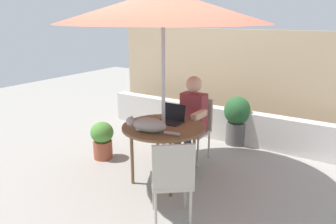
{
  "coord_description": "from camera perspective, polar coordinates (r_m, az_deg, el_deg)",
  "views": [
    {
      "loc": [
        2.09,
        -3.16,
        2.0
      ],
      "look_at": [
        0.0,
        0.1,
        0.87
      ],
      "focal_mm": 35.45,
      "sensor_mm": 36.0,
      "label": 1
    }
  ],
  "objects": [
    {
      "name": "ground_plane",
      "position": [
        4.28,
        -0.74,
        -11.61
      ],
      "size": [
        14.0,
        14.0,
        0.0
      ],
      "primitive_type": "plane",
      "color": "gray"
    },
    {
      "name": "fence_back",
      "position": [
        6.03,
        11.88,
        5.27
      ],
      "size": [
        4.86,
        0.08,
        1.78
      ],
      "primitive_type": "cube",
      "color": "tan",
      "rests_on": "ground"
    },
    {
      "name": "planter_wall_low",
      "position": [
        5.61,
        9.18,
        -1.96
      ],
      "size": [
        4.37,
        0.2,
        0.54
      ],
      "primitive_type": "cube",
      "color": "beige",
      "rests_on": "ground"
    },
    {
      "name": "patio_table",
      "position": [
        4.02,
        -0.77,
        -3.23
      ],
      "size": [
        1.01,
        1.01,
        0.72
      ],
      "color": "brown",
      "rests_on": "ground"
    },
    {
      "name": "patio_umbrella",
      "position": [
        3.79,
        -0.86,
        17.61
      ],
      "size": [
        2.37,
        2.37,
        2.27
      ],
      "color": "#B7B7BC",
      "rests_on": "ground"
    },
    {
      "name": "chair_occupied",
      "position": [
        4.76,
        4.87,
        -2.07
      ],
      "size": [
        0.4,
        0.4,
        0.88
      ],
      "color": "#B2A899",
      "rests_on": "ground"
    },
    {
      "name": "chair_empty",
      "position": [
        3.25,
        0.75,
        -11.02
      ],
      "size": [
        0.56,
        0.56,
        0.88
      ],
      "color": "#B2A899",
      "rests_on": "ground"
    },
    {
      "name": "person_seated",
      "position": [
        4.57,
        4.0,
        -0.56
      ],
      "size": [
        0.48,
        0.48,
        1.22
      ],
      "color": "maroon",
      "rests_on": "ground"
    },
    {
      "name": "laptop",
      "position": [
        4.14,
        0.71,
        -0.83
      ],
      "size": [
        0.31,
        0.26,
        0.21
      ],
      "color": "black",
      "rests_on": "patio_table"
    },
    {
      "name": "cat",
      "position": [
        3.78,
        -3.59,
        -2.24
      ],
      "size": [
        0.65,
        0.29,
        0.17
      ],
      "color": "gray",
      "rests_on": "patio_table"
    },
    {
      "name": "potted_plant_near_fence",
      "position": [
        5.39,
        11.74,
        -1.0
      ],
      "size": [
        0.42,
        0.42,
        0.78
      ],
      "color": "#595654",
      "rests_on": "ground"
    },
    {
      "name": "potted_plant_by_chair",
      "position": [
        4.88,
        -11.22,
        -4.55
      ],
      "size": [
        0.33,
        0.33,
        0.55
      ],
      "color": "#9E5138",
      "rests_on": "ground"
    }
  ]
}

